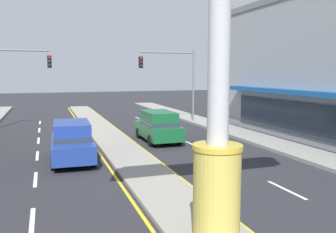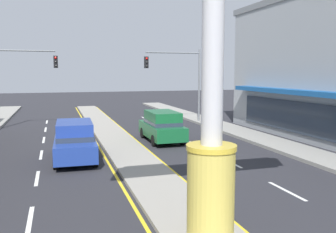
{
  "view_description": "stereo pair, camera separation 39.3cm",
  "coord_description": "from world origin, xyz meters",
  "px_view_note": "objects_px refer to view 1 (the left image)",
  "views": [
    {
      "loc": [
        -3.88,
        -1.44,
        4.27
      ],
      "look_at": [
        0.57,
        11.51,
        2.6
      ],
      "focal_mm": 38.4,
      "sensor_mm": 36.0,
      "label": 1
    },
    {
      "loc": [
        -3.51,
        -1.56,
        4.27
      ],
      "look_at": [
        0.57,
        11.51,
        2.6
      ],
      "focal_mm": 38.4,
      "sensor_mm": 36.0,
      "label": 2
    }
  ],
  "objects_px": {
    "district_sign": "(219,60)",
    "suv_far_right_lane": "(72,141)",
    "traffic_light_left_side": "(9,73)",
    "suv_near_left_lane": "(158,126)",
    "traffic_light_right_side": "(174,73)"
  },
  "relations": [
    {
      "from": "district_sign",
      "to": "traffic_light_left_side",
      "type": "distance_m",
      "value": 22.04
    },
    {
      "from": "district_sign",
      "to": "traffic_light_left_side",
      "type": "bearing_deg",
      "value": 106.64
    },
    {
      "from": "district_sign",
      "to": "suv_far_right_lane",
      "type": "height_order",
      "value": "district_sign"
    },
    {
      "from": "traffic_light_left_side",
      "to": "suv_near_left_lane",
      "type": "bearing_deg",
      "value": -40.17
    },
    {
      "from": "district_sign",
      "to": "traffic_light_right_side",
      "type": "bearing_deg",
      "value": 72.89
    },
    {
      "from": "suv_far_right_lane",
      "to": "suv_near_left_lane",
      "type": "height_order",
      "value": "same"
    },
    {
      "from": "traffic_light_left_side",
      "to": "traffic_light_right_side",
      "type": "relative_size",
      "value": 1.0
    },
    {
      "from": "suv_far_right_lane",
      "to": "traffic_light_left_side",
      "type": "bearing_deg",
      "value": 108.04
    },
    {
      "from": "traffic_light_left_side",
      "to": "suv_far_right_lane",
      "type": "relative_size",
      "value": 1.33
    },
    {
      "from": "suv_near_left_lane",
      "to": "traffic_light_right_side",
      "type": "bearing_deg",
      "value": 62.9
    },
    {
      "from": "district_sign",
      "to": "suv_near_left_lane",
      "type": "xyz_separation_m",
      "value": [
        2.72,
        13.49,
        -3.57
      ]
    },
    {
      "from": "traffic_light_right_side",
      "to": "suv_near_left_lane",
      "type": "height_order",
      "value": "traffic_light_right_side"
    },
    {
      "from": "traffic_light_left_side",
      "to": "suv_far_right_lane",
      "type": "bearing_deg",
      "value": -71.96
    },
    {
      "from": "traffic_light_right_side",
      "to": "suv_near_left_lane",
      "type": "bearing_deg",
      "value": -117.1
    },
    {
      "from": "district_sign",
      "to": "suv_far_right_lane",
      "type": "bearing_deg",
      "value": 105.08
    }
  ]
}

